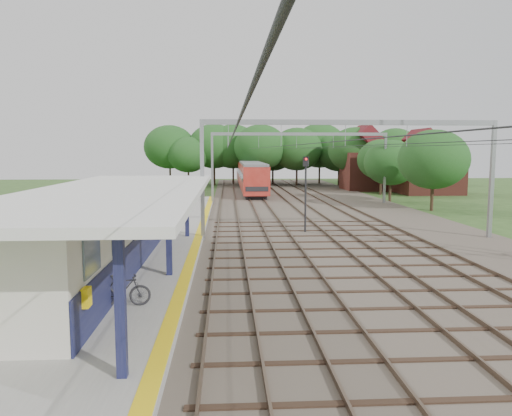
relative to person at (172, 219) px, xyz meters
name	(u,v)px	position (x,y,z in m)	size (l,w,h in m)	color
ground	(355,336)	(6.78, -15.00, -1.33)	(160.00, 160.00, 0.00)	#2D4C1E
ballast_bed	(313,210)	(10.78, 15.00, -1.28)	(18.00, 90.00, 0.10)	#473D33
platform	(157,243)	(-0.72, -1.00, -1.15)	(5.00, 52.00, 0.35)	gray
yellow_stripe	(198,239)	(1.53, -1.00, -0.97)	(0.45, 52.00, 0.01)	yellow
station_building	(98,229)	(-2.10, -8.00, 0.72)	(3.41, 18.00, 3.40)	beige
canopy	(119,192)	(-1.00, -9.00, 2.32)	(6.40, 20.00, 3.44)	#12153A
rail_tracks	(285,208)	(8.28, 15.00, -1.15)	(11.80, 88.00, 0.15)	brown
catenary_system	(316,147)	(10.16, 10.28, 4.19)	(17.22, 88.00, 7.00)	gray
tree_band	(279,153)	(10.62, 42.12, 3.59)	(31.72, 30.88, 8.82)	#382619
house_near	(429,169)	(27.78, 31.00, 1.66)	(7.00, 6.12, 7.89)	brown
house_far	(374,166)	(22.78, 37.00, 1.91)	(8.00, 6.12, 8.66)	brown
person	(172,219)	(0.00, 0.00, 0.00)	(0.71, 0.47, 1.95)	silver
bicycle	(123,291)	(-0.12, -13.03, -0.45)	(0.49, 1.74, 1.04)	black
train	(249,174)	(6.28, 40.43, 0.76)	(2.83, 35.28, 3.73)	black
signal_post	(306,183)	(8.13, 2.59, 1.87)	(0.39, 0.34, 4.87)	black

